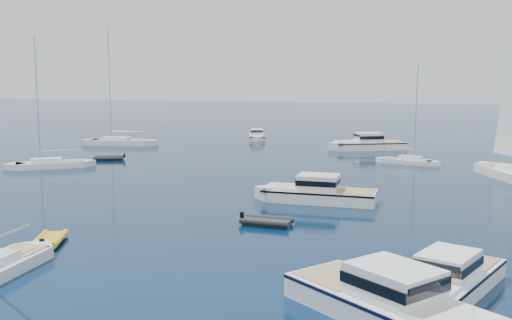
{
  "coord_description": "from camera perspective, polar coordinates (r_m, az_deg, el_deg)",
  "views": [
    {
      "loc": [
        11.19,
        -25.46,
        9.64
      ],
      "look_at": [
        -3.77,
        25.83,
        2.2
      ],
      "focal_mm": 41.95,
      "sensor_mm": 36.0,
      "label": 1
    }
  ],
  "objects": [
    {
      "name": "sailboat_mid_l",
      "position": [
        67.54,
        -19.0,
        -0.71
      ],
      "size": [
        9.52,
        7.79,
        14.48
      ],
      "primitive_type": null,
      "rotation": [
        0.0,
        0.0,
        2.19
      ],
      "color": "silver",
      "rests_on": "ground"
    },
    {
      "name": "motor_cruiser_horizon",
      "position": [
        92.98,
        0.08,
        1.97
      ],
      "size": [
        4.76,
        8.33,
        2.09
      ],
      "primitive_type": null,
      "rotation": [
        0.0,
        0.0,
        3.45
      ],
      "color": "white",
      "rests_on": "ground"
    },
    {
      "name": "motor_cruiser_centre",
      "position": [
        46.94,
        5.68,
        -3.96
      ],
      "size": [
        10.41,
        3.25,
        2.73
      ],
      "primitive_type": null,
      "rotation": [
        0.0,
        0.0,
        1.56
      ],
      "color": "silver",
      "rests_on": "ground"
    },
    {
      "name": "tender_grey_near",
      "position": [
        39.47,
        1.03,
        -6.21
      ],
      "size": [
        3.61,
        2.14,
        0.95
      ],
      "primitive_type": null,
      "rotation": [
        0.0,
        0.0,
        4.65
      ],
      "color": "black",
      "rests_on": "ground"
    },
    {
      "name": "tender_yellow",
      "position": [
        37.17,
        -19.06,
        -7.55
      ],
      "size": [
        2.9,
        3.71,
        0.95
      ],
      "primitive_type": null,
      "rotation": [
        0.0,
        0.0,
        0.38
      ],
      "color": "#E0B40D",
      "rests_on": "ground"
    },
    {
      "name": "sailboat_centre",
      "position": [
        68.95,
        14.24,
        -0.36
      ],
      "size": [
        7.96,
        3.87,
        11.32
      ],
      "primitive_type": null,
      "rotation": [
        0.0,
        0.0,
        4.46
      ],
      "color": "white",
      "rests_on": "ground"
    },
    {
      "name": "sailboat_far_l",
      "position": [
        87.31,
        -12.87,
        1.39
      ],
      "size": [
        12.08,
        5.03,
        17.25
      ],
      "primitive_type": null,
      "rotation": [
        0.0,
        0.0,
        1.74
      ],
      "color": "silver",
      "rests_on": "ground"
    },
    {
      "name": "sailboat_sails_r",
      "position": [
        62.26,
        23.2,
        -1.63
      ],
      "size": [
        7.99,
        12.95,
        18.63
      ],
      "primitive_type": null,
      "rotation": [
        0.0,
        0.0,
        3.54
      ],
      "color": "white",
      "rests_on": "ground"
    },
    {
      "name": "ground",
      "position": [
        29.44,
        -7.19,
        -11.25
      ],
      "size": [
        400.0,
        400.0,
        0.0
      ],
      "primitive_type": "plane",
      "color": "#08234D",
      "rests_on": "ground"
    },
    {
      "name": "tender_grey_far",
      "position": [
        71.83,
        -13.86,
        -0.02
      ],
      "size": [
        4.12,
        3.22,
        0.95
      ],
      "primitive_type": null,
      "rotation": [
        0.0,
        0.0,
        1.96
      ],
      "color": "black",
      "rests_on": "ground"
    },
    {
      "name": "motor_cruiser_near",
      "position": [
        28.58,
        17.61,
        -12.16
      ],
      "size": [
        6.11,
        9.76,
        2.46
      ],
      "primitive_type": null,
      "rotation": [
        0.0,
        0.0,
        2.76
      ],
      "color": "white",
      "rests_on": "ground"
    },
    {
      "name": "motor_cruiser_distant",
      "position": [
        81.23,
        10.51,
        0.98
      ],
      "size": [
        11.49,
        7.9,
        2.92
      ],
      "primitive_type": null,
      "rotation": [
        0.0,
        0.0,
        2.02
      ],
      "color": "white",
      "rests_on": "ground"
    }
  ]
}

